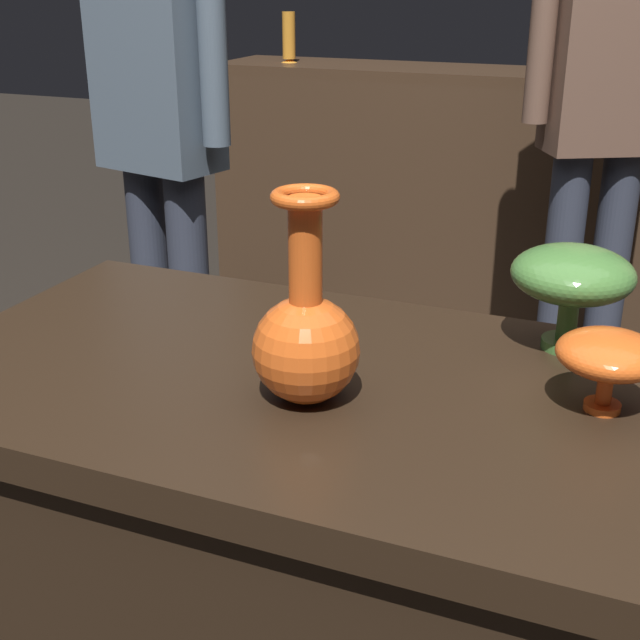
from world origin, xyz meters
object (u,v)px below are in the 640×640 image
visitor_center_back (607,90)px  vase_tall_behind (609,356)px  vase_left_accent (572,277)px  visitor_near_left (158,105)px  vase_centerpiece (306,337)px  shelf_vase_far_left (289,38)px  shelf_vase_center (566,45)px

visitor_center_back → vase_tall_behind: bearing=67.5°
vase_left_accent → visitor_center_back: (-0.08, 1.32, 0.11)m
visitor_near_left → vase_left_accent: bearing=160.8°
vase_centerpiece → vase_tall_behind: (0.36, 0.12, -0.01)m
vase_centerpiece → visitor_center_back: (0.21, 1.62, 0.13)m
visitor_near_left → visitor_center_back: size_ratio=0.98×
vase_tall_behind → visitor_center_back: (-0.15, 1.51, 0.14)m
visitor_near_left → shelf_vase_far_left: bearing=-68.9°
vase_tall_behind → shelf_vase_center: size_ratio=0.75×
vase_centerpiece → vase_tall_behind: 0.38m
vase_tall_behind → shelf_vase_center: (-0.35, 2.11, 0.21)m
vase_tall_behind → shelf_vase_far_left: size_ratio=0.71×
shelf_vase_center → vase_centerpiece: bearing=-90.3°
shelf_vase_far_left → visitor_center_back: visitor_center_back is taller
vase_tall_behind → visitor_near_left: bearing=143.4°
vase_tall_behind → visitor_center_back: bearing=95.8°
vase_left_accent → visitor_near_left: visitor_near_left is taller
vase_tall_behind → shelf_vase_center: 2.15m
vase_centerpiece → vase_left_accent: vase_centerpiece is taller
shelf_vase_center → visitor_near_left: (-0.87, -1.20, -0.09)m
shelf_vase_far_left → vase_centerpiece: bearing=-65.3°
vase_left_accent → shelf_vase_far_left: (-1.32, 1.94, 0.17)m
vase_centerpiece → visitor_center_back: 1.64m
vase_tall_behind → visitor_center_back: size_ratio=0.08×
vase_centerpiece → vase_left_accent: 0.42m
shelf_vase_center → shelf_vase_far_left: bearing=179.6°
vase_left_accent → visitor_near_left: (-1.15, 0.72, 0.08)m
shelf_vase_center → visitor_center_back: (0.20, -0.60, -0.07)m
vase_centerpiece → visitor_near_left: bearing=130.0°
vase_left_accent → vase_centerpiece: bearing=-134.6°
vase_centerpiece → vase_left_accent: bearing=45.4°
vase_tall_behind → vase_left_accent: bearing=111.5°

